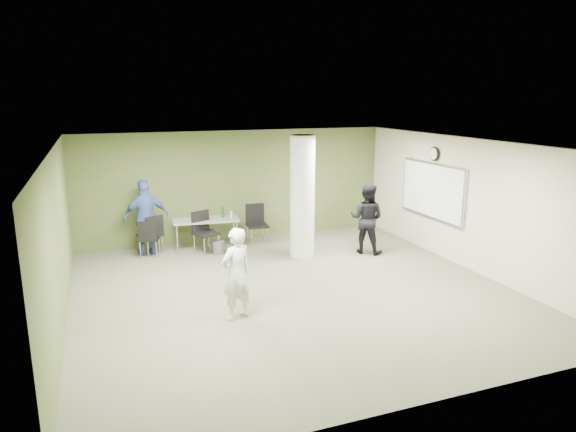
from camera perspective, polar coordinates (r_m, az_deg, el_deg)
name	(u,v)px	position (r m, az deg, el deg)	size (l,w,h in m)	color
floor	(293,291)	(9.92, 0.55, -8.35)	(8.00, 8.00, 0.00)	#585946
ceiling	(293,144)	(9.26, 0.59, 7.97)	(8.00, 8.00, 0.00)	white
wall_back	(237,186)	(13.23, -5.71, 3.39)	(8.00, 0.02, 2.80)	#4A602D
wall_left	(58,241)	(8.91, -24.19, -2.58)	(0.02, 8.00, 2.80)	#4A602D
wall_right_cream	(469,204)	(11.53, 19.46, 1.22)	(0.02, 8.00, 2.80)	beige
column	(302,197)	(11.67, 1.60, 2.12)	(0.56, 0.56, 2.80)	silver
whiteboard	(432,190)	(12.38, 15.68, 2.75)	(0.05, 2.30, 1.30)	silver
wall_clock	(434,154)	(12.26, 15.94, 6.66)	(0.06, 0.32, 0.32)	black
folding_table	(207,221)	(12.53, -9.02, -0.56)	(1.63, 0.85, 0.99)	gray
wastebasket	(218,247)	(12.24, -7.75, -3.48)	(0.27, 0.27, 0.31)	#4C4C4C
chair_back_left	(148,236)	(12.18, -15.24, -2.17)	(0.55, 0.55, 0.88)	black
chair_back_right	(152,232)	(12.37, -14.87, -1.70)	(0.63, 0.63, 0.95)	black
chair_table_left	(204,229)	(12.25, -9.34, -1.41)	(0.65, 0.65, 1.00)	black
chair_table_right	(256,221)	(12.89, -3.55, -0.54)	(0.52, 0.52, 1.00)	black
woman_white	(236,274)	(8.55, -5.77, -6.42)	(0.57, 0.38, 1.57)	silver
man_black	(367,219)	(12.19, 8.74, -0.30)	(0.81, 0.63, 1.66)	black
man_blue	(146,217)	(12.35, -15.49, -0.16)	(1.04, 0.43, 1.78)	#415DA3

